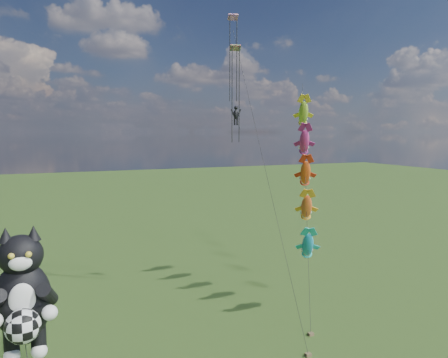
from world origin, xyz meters
name	(u,v)px	position (x,y,z in m)	size (l,w,h in m)	color
cat_kite_rig	(23,294)	(-2.30, -2.80, 7.82)	(2.88, 4.35, 10.91)	brown
fish_windsock_rig	(305,173)	(21.12, 9.89, 11.35)	(8.06, 13.90, 20.20)	brown
parafoil_rig	(237,99)	(16.28, 14.47, 18.17)	(2.79, 17.48, 26.65)	brown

